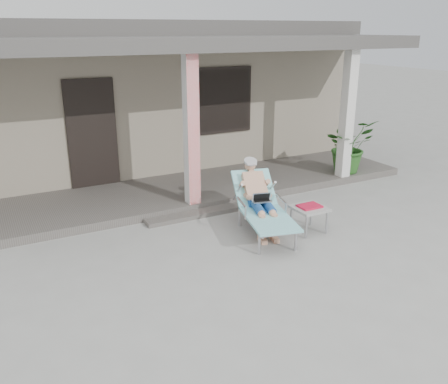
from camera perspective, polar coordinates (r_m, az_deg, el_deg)
ground at (r=6.93m, az=3.67°, el=-7.88°), size 60.00×60.00×0.00m
house at (r=12.27m, az=-12.47°, el=11.77°), size 10.40×5.40×3.30m
porch_deck at (r=9.38m, az=-5.89°, el=-0.07°), size 10.00×2.00×0.15m
porch_overhang at (r=8.82m, az=-6.36°, el=16.71°), size 10.00×2.30×2.85m
porch_step at (r=8.40m, az=-2.90°, el=-2.59°), size 2.00×0.30×0.07m
lounger at (r=7.57m, az=4.48°, el=0.29°), size 1.06×1.82×1.15m
side_table at (r=7.74m, az=10.23°, el=-2.07°), size 0.51×0.51×0.46m
potted_palm at (r=10.66m, az=14.77°, el=5.40°), size 1.05×0.91×1.16m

